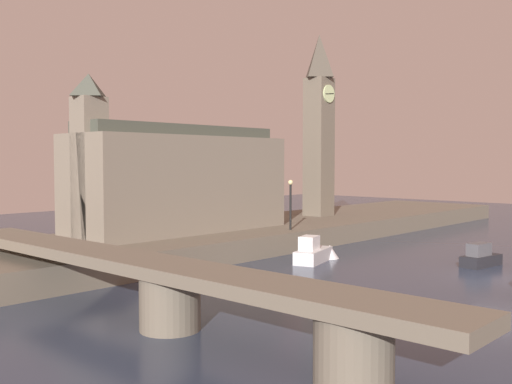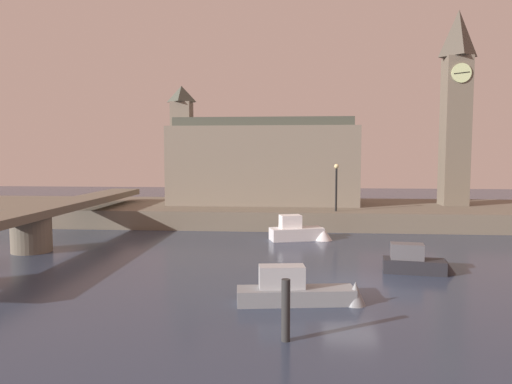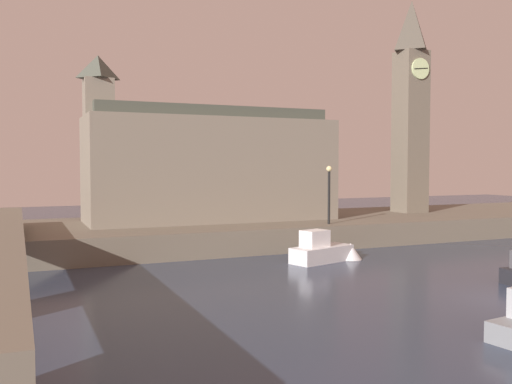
# 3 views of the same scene
# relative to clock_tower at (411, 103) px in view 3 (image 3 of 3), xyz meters

# --- Properties ---
(far_embankment) EXTENTS (70.00, 12.00, 1.50)m
(far_embankment) POSITION_rel_clock_tower_xyz_m (-11.13, -0.59, -9.39)
(far_embankment) COLOR #6B6051
(far_embankment) RESTS_ON ground
(clock_tower) EXTENTS (2.32, 2.37, 16.65)m
(clock_tower) POSITION_rel_clock_tower_xyz_m (0.00, 0.00, 0.00)
(clock_tower) COLOR #6B6051
(clock_tower) RESTS_ON far_embankment
(parliament_hall) EXTENTS (16.62, 5.72, 10.56)m
(parliament_hall) POSITION_rel_clock_tower_xyz_m (-16.95, 0.03, -4.90)
(parliament_hall) COLOR slate
(parliament_hall) RESTS_ON far_embankment
(streetlamp) EXTENTS (0.36, 0.36, 3.69)m
(streetlamp) POSITION_rel_clock_tower_xyz_m (-10.55, -5.29, -6.32)
(streetlamp) COLOR black
(streetlamp) RESTS_ON far_embankment
(boat_ferry_white) EXTENTS (4.57, 2.41, 1.74)m
(boat_ferry_white) POSITION_rel_clock_tower_xyz_m (-13.32, -9.74, -9.55)
(boat_ferry_white) COLOR silver
(boat_ferry_white) RESTS_ON ground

